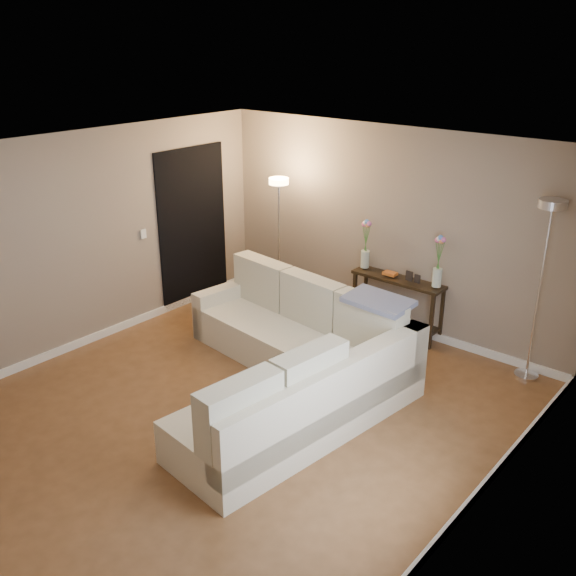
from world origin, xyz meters
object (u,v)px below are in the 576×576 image
Objects in this scene: console_table at (392,300)px; floor_lamp_unlit at (545,256)px; sectional_sofa at (296,359)px; floor_lamp_lit at (279,218)px.

console_table is 2.08m from floor_lamp_unlit.
sectional_sofa is 1.93m from console_table.
console_table is (0.02, 1.93, 0.05)m from sectional_sofa.
floor_lamp_lit reaches higher than sectional_sofa.
sectional_sofa is at bearing -134.22° from floor_lamp_unlit.
sectional_sofa is 2.43m from floor_lamp_lit.
sectional_sofa is 1.48× the size of floor_lamp_unlit.
floor_lamp_unlit reaches higher than console_table.
floor_lamp_lit is at bearing -167.80° from console_table.
console_table is at bearing 178.58° from floor_lamp_unlit.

